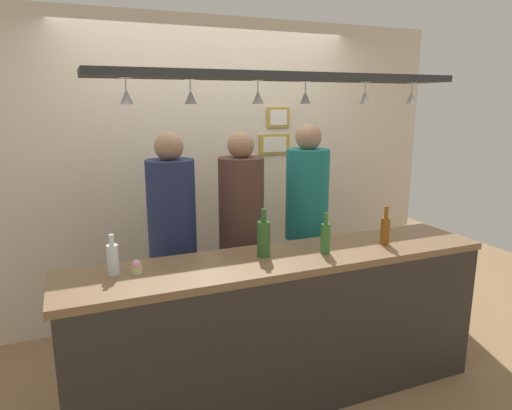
% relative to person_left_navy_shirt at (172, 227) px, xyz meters
% --- Properties ---
extents(ground_plane, '(8.00, 8.00, 0.00)m').
position_rel_person_left_navy_shirt_xyz_m(ground_plane, '(0.54, -0.36, -1.03)').
color(ground_plane, olive).
extents(back_wall, '(4.40, 0.06, 2.60)m').
position_rel_person_left_navy_shirt_xyz_m(back_wall, '(0.54, 0.74, 0.27)').
color(back_wall, beige).
rests_on(back_wall, ground_plane).
extents(bar_counter, '(2.70, 0.55, 0.97)m').
position_rel_person_left_navy_shirt_xyz_m(bar_counter, '(0.54, -0.86, -0.37)').
color(bar_counter, brown).
rests_on(bar_counter, ground_plane).
extents(overhead_glass_rack, '(2.20, 0.36, 0.04)m').
position_rel_person_left_navy_shirt_xyz_m(overhead_glass_rack, '(0.54, -0.66, 1.02)').
color(overhead_glass_rack, black).
extents(hanging_wineglass_far_left, '(0.07, 0.07, 0.13)m').
position_rel_person_left_navy_shirt_xyz_m(hanging_wineglass_far_left, '(-0.35, -0.71, 0.90)').
color(hanging_wineglass_far_left, silver).
rests_on(hanging_wineglass_far_left, overhead_glass_rack).
extents(hanging_wineglass_left, '(0.07, 0.07, 0.13)m').
position_rel_person_left_navy_shirt_xyz_m(hanging_wineglass_left, '(-0.01, -0.65, 0.90)').
color(hanging_wineglass_left, silver).
rests_on(hanging_wineglass_left, overhead_glass_rack).
extents(hanging_wineglass_center_left, '(0.07, 0.07, 0.13)m').
position_rel_person_left_navy_shirt_xyz_m(hanging_wineglass_center_left, '(0.37, -0.69, 0.90)').
color(hanging_wineglass_center_left, silver).
rests_on(hanging_wineglass_center_left, overhead_glass_rack).
extents(hanging_wineglass_center, '(0.07, 0.07, 0.13)m').
position_rel_person_left_navy_shirt_xyz_m(hanging_wineglass_center, '(0.70, -0.64, 0.90)').
color(hanging_wineglass_center, silver).
rests_on(hanging_wineglass_center, overhead_glass_rack).
extents(hanging_wineglass_center_right, '(0.07, 0.07, 0.13)m').
position_rel_person_left_navy_shirt_xyz_m(hanging_wineglass_center_right, '(1.07, -0.73, 0.90)').
color(hanging_wineglass_center_right, silver).
rests_on(hanging_wineglass_center_right, overhead_glass_rack).
extents(hanging_wineglass_right, '(0.07, 0.07, 0.13)m').
position_rel_person_left_navy_shirt_xyz_m(hanging_wineglass_right, '(1.43, -0.72, 0.90)').
color(hanging_wineglass_right, silver).
rests_on(hanging_wineglass_right, overhead_glass_rack).
extents(person_left_navy_shirt, '(0.34, 0.34, 1.70)m').
position_rel_person_left_navy_shirt_xyz_m(person_left_navy_shirt, '(0.00, 0.00, 0.00)').
color(person_left_navy_shirt, '#2D334C').
rests_on(person_left_navy_shirt, ground_plane).
extents(person_middle_brown_shirt, '(0.34, 0.34, 1.69)m').
position_rel_person_left_navy_shirt_xyz_m(person_middle_brown_shirt, '(0.53, 0.00, -0.01)').
color(person_middle_brown_shirt, '#2D334C').
rests_on(person_middle_brown_shirt, ground_plane).
extents(person_right_teal_shirt, '(0.34, 0.34, 1.74)m').
position_rel_person_left_navy_shirt_xyz_m(person_right_teal_shirt, '(1.08, -0.00, 0.02)').
color(person_right_teal_shirt, '#2D334C').
rests_on(person_right_teal_shirt, ground_plane).
extents(bottle_beer_amber_tall, '(0.06, 0.06, 0.26)m').
position_rel_person_left_navy_shirt_xyz_m(bottle_beer_amber_tall, '(1.26, -0.75, 0.04)').
color(bottle_beer_amber_tall, brown).
rests_on(bottle_beer_amber_tall, bar_counter).
extents(bottle_beer_green_import, '(0.06, 0.06, 0.26)m').
position_rel_person_left_navy_shirt_xyz_m(bottle_beer_green_import, '(0.80, -0.76, 0.05)').
color(bottle_beer_green_import, '#336B2D').
rests_on(bottle_beer_green_import, bar_counter).
extents(bottle_champagne_green, '(0.08, 0.08, 0.30)m').
position_rel_person_left_navy_shirt_xyz_m(bottle_champagne_green, '(0.42, -0.67, 0.06)').
color(bottle_champagne_green, '#2D5623').
rests_on(bottle_champagne_green, bar_counter).
extents(bottle_soda_clear, '(0.06, 0.06, 0.23)m').
position_rel_person_left_navy_shirt_xyz_m(bottle_soda_clear, '(-0.47, -0.63, 0.04)').
color(bottle_soda_clear, silver).
rests_on(bottle_soda_clear, bar_counter).
extents(cupcake, '(0.06, 0.06, 0.08)m').
position_rel_person_left_navy_shirt_xyz_m(cupcake, '(-0.35, -0.66, -0.02)').
color(cupcake, beige).
rests_on(cupcake, bar_counter).
extents(picture_frame_upper_small, '(0.22, 0.02, 0.18)m').
position_rel_person_left_navy_shirt_xyz_m(picture_frame_upper_small, '(1.15, 0.69, 0.73)').
color(picture_frame_upper_small, '#B29338').
rests_on(picture_frame_upper_small, back_wall).
extents(picture_frame_lower_pair, '(0.30, 0.02, 0.18)m').
position_rel_person_left_navy_shirt_xyz_m(picture_frame_lower_pair, '(1.12, 0.69, 0.49)').
color(picture_frame_lower_pair, '#B29338').
rests_on(picture_frame_lower_pair, back_wall).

